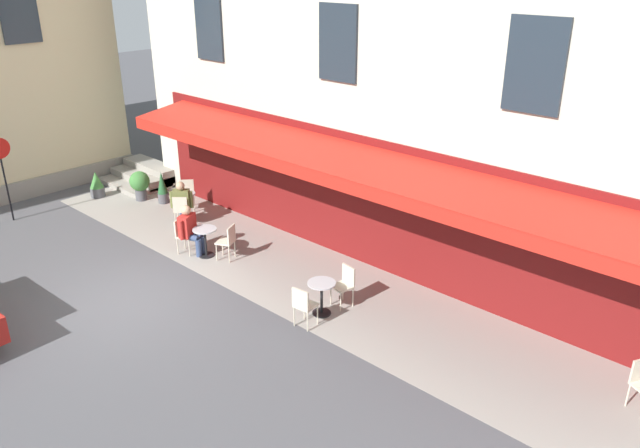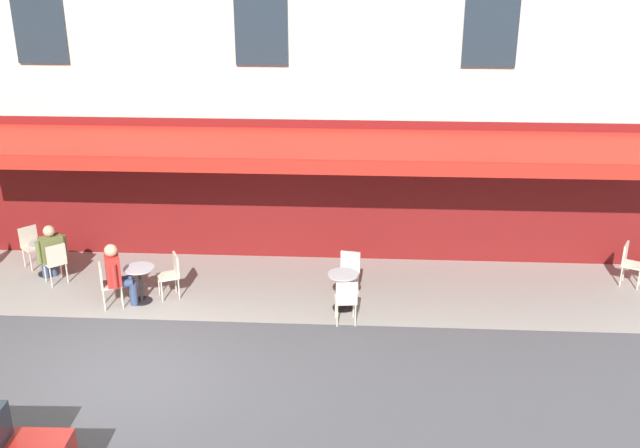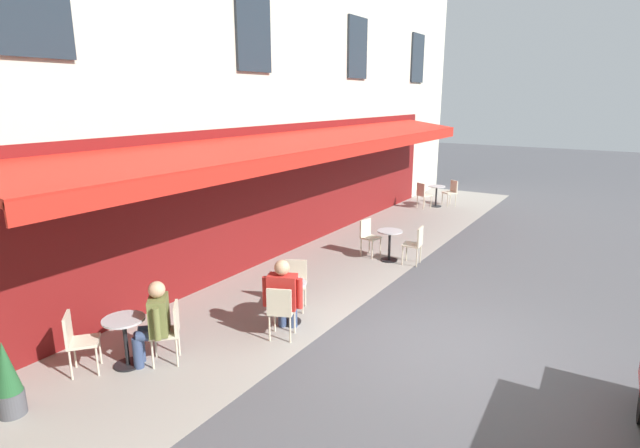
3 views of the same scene
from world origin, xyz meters
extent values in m
plane|color=#4C4C51|center=(0.00, 0.00, 0.00)|extent=(70.00, 70.00, 0.00)
cube|color=gray|center=(-3.25, -3.40, 0.00)|extent=(20.50, 3.20, 0.01)
cube|color=maroon|center=(-3.00, -4.97, 1.60)|extent=(16.00, 0.06, 3.20)
cube|color=red|center=(-3.00, -4.15, 2.85)|extent=(15.00, 1.70, 0.36)
cube|color=red|center=(-3.00, -3.32, 2.62)|extent=(15.00, 0.04, 0.28)
cube|color=#232D38|center=(-6.33, -4.96, 5.20)|extent=(1.10, 0.06, 1.70)
cube|color=#232D38|center=(-1.67, -4.96, 5.20)|extent=(1.10, 0.06, 1.70)
cube|color=#232D38|center=(3.00, -4.96, 5.20)|extent=(1.10, 0.06, 1.70)
cube|color=#232D38|center=(7.96, -2.00, 5.50)|extent=(0.06, 1.10, 1.70)
cube|color=gray|center=(6.60, -4.20, 0.07)|extent=(2.40, 1.40, 0.15)
cube|color=gray|center=(6.60, -4.55, 0.22)|extent=(2.40, 1.05, 0.30)
cube|color=gray|center=(6.60, -4.90, 0.38)|extent=(2.40, 0.70, 0.45)
cylinder|color=black|center=(2.99, -3.69, 0.01)|extent=(0.40, 0.40, 0.03)
cylinder|color=black|center=(2.99, -3.69, 0.36)|extent=(0.06, 0.06, 0.72)
cylinder|color=#B7B7BC|center=(2.99, -3.69, 0.73)|extent=(0.60, 0.60, 0.03)
cylinder|color=beige|center=(2.61, -3.53, 0.23)|extent=(0.03, 0.03, 0.45)
cylinder|color=beige|center=(2.86, -3.30, 0.23)|extent=(0.03, 0.03, 0.45)
cylinder|color=beige|center=(2.37, -3.29, 0.23)|extent=(0.03, 0.03, 0.45)
cylinder|color=beige|center=(2.62, -3.05, 0.23)|extent=(0.03, 0.03, 0.45)
cube|color=beige|center=(2.62, -3.29, 0.47)|extent=(0.57, 0.57, 0.04)
cube|color=beige|center=(2.49, -3.16, 0.70)|extent=(0.32, 0.30, 0.42)
cylinder|color=beige|center=(3.39, -3.81, 0.23)|extent=(0.03, 0.03, 0.45)
cylinder|color=beige|center=(3.17, -4.07, 0.23)|extent=(0.03, 0.03, 0.45)
cylinder|color=beige|center=(3.65, -4.03, 0.23)|extent=(0.03, 0.03, 0.45)
cylinder|color=beige|center=(3.43, -4.29, 0.23)|extent=(0.03, 0.03, 0.45)
cube|color=beige|center=(3.41, -4.05, 0.47)|extent=(0.56, 0.56, 0.04)
cube|color=beige|center=(3.55, -4.17, 0.70)|extent=(0.29, 0.33, 0.42)
cylinder|color=black|center=(-3.47, -2.47, 0.01)|extent=(0.40, 0.40, 0.03)
cylinder|color=black|center=(-3.47, -2.47, 0.36)|extent=(0.06, 0.06, 0.72)
cylinder|color=#B7B7BC|center=(-3.47, -2.47, 0.73)|extent=(0.60, 0.60, 0.03)
cylinder|color=beige|center=(-3.68, -2.11, 0.23)|extent=(0.03, 0.03, 0.45)
cylinder|color=beige|center=(-3.35, -2.07, 0.23)|extent=(0.03, 0.03, 0.45)
cylinder|color=beige|center=(-3.72, -1.78, 0.23)|extent=(0.03, 0.03, 0.45)
cylinder|color=beige|center=(-3.39, -1.74, 0.23)|extent=(0.03, 0.03, 0.45)
cube|color=beige|center=(-3.54, -1.93, 0.47)|extent=(0.44, 0.44, 0.04)
cube|color=beige|center=(-3.56, -1.75, 0.70)|extent=(0.40, 0.09, 0.42)
cylinder|color=beige|center=(-3.37, -2.88, 0.23)|extent=(0.03, 0.03, 0.45)
cylinder|color=beige|center=(-3.71, -2.82, 0.23)|extent=(0.03, 0.03, 0.45)
cylinder|color=beige|center=(-3.43, -3.21, 0.23)|extent=(0.03, 0.03, 0.45)
cylinder|color=beige|center=(-3.77, -3.15, 0.23)|extent=(0.03, 0.03, 0.45)
cube|color=beige|center=(-3.57, -3.01, 0.47)|extent=(0.46, 0.46, 0.04)
cube|color=beige|center=(-3.60, -3.19, 0.70)|extent=(0.40, 0.11, 0.42)
cylinder|color=black|center=(0.55, -2.53, 0.01)|extent=(0.40, 0.40, 0.03)
cylinder|color=black|center=(0.55, -2.53, 0.36)|extent=(0.06, 0.06, 0.72)
cylinder|color=#B7B7BC|center=(0.55, -2.53, 0.73)|extent=(0.60, 0.60, 0.03)
cylinder|color=beige|center=(0.84, -2.22, 0.23)|extent=(0.03, 0.03, 0.45)
cylinder|color=beige|center=(0.97, -2.53, 0.23)|extent=(0.03, 0.03, 0.45)
cylinder|color=beige|center=(1.15, -2.09, 0.23)|extent=(0.03, 0.03, 0.45)
cylinder|color=beige|center=(1.28, -2.40, 0.23)|extent=(0.03, 0.03, 0.45)
cube|color=beige|center=(1.06, -2.31, 0.47)|extent=(0.52, 0.52, 0.04)
cube|color=beige|center=(1.23, -2.24, 0.70)|extent=(0.19, 0.38, 0.42)
cylinder|color=beige|center=(0.28, -2.84, 0.23)|extent=(0.03, 0.03, 0.45)
cylinder|color=beige|center=(0.14, -2.53, 0.23)|extent=(0.03, 0.03, 0.45)
cylinder|color=beige|center=(-0.02, -2.99, 0.23)|extent=(0.03, 0.03, 0.45)
cylinder|color=beige|center=(-0.17, -2.68, 0.23)|extent=(0.03, 0.03, 0.45)
cube|color=beige|center=(0.06, -2.76, 0.47)|extent=(0.53, 0.53, 0.04)
cube|color=beige|center=(-0.11, -2.84, 0.70)|extent=(0.21, 0.38, 0.42)
cylinder|color=beige|center=(-9.24, -3.79, 0.23)|extent=(0.03, 0.03, 0.45)
cylinder|color=navy|center=(2.81, -3.63, 0.23)|extent=(0.14, 0.14, 0.47)
cylinder|color=navy|center=(2.70, -3.52, 0.49)|extent=(0.33, 0.34, 0.15)
cylinder|color=navy|center=(2.94, -3.51, 0.23)|extent=(0.14, 0.14, 0.47)
cylinder|color=navy|center=(2.83, -3.39, 0.49)|extent=(0.33, 0.34, 0.15)
cube|color=olive|center=(2.66, -3.34, 0.76)|extent=(0.50, 0.50, 0.55)
sphere|color=tan|center=(2.66, -3.34, 1.16)|extent=(0.24, 0.24, 0.24)
cylinder|color=olive|center=(2.46, -3.53, 0.75)|extent=(0.10, 0.10, 0.48)
cylinder|color=olive|center=(2.85, -3.15, 0.75)|extent=(0.10, 0.10, 0.48)
cylinder|color=navy|center=(0.66, -2.38, 0.23)|extent=(0.15, 0.15, 0.47)
cylinder|color=navy|center=(0.82, -2.31, 0.49)|extent=(0.37, 0.28, 0.16)
cylinder|color=navy|center=(0.73, -2.55, 0.23)|extent=(0.15, 0.15, 0.47)
cylinder|color=navy|center=(0.89, -2.48, 0.49)|extent=(0.37, 0.28, 0.16)
cube|color=red|center=(1.01, -2.33, 0.77)|extent=(0.43, 0.54, 0.57)
sphere|color=tan|center=(1.01, -2.33, 1.18)|extent=(0.25, 0.25, 0.25)
cylinder|color=red|center=(0.89, -2.07, 0.76)|extent=(0.10, 0.10, 0.50)
cylinder|color=red|center=(1.12, -2.60, 0.76)|extent=(0.10, 0.10, 0.50)
cylinder|color=black|center=(6.51, -0.18, 1.30)|extent=(0.05, 0.05, 2.60)
cylinder|color=#4C4C51|center=(5.21, -3.59, 0.18)|extent=(0.35, 0.35, 0.35)
sphere|color=#3D7A38|center=(5.21, -3.59, 0.62)|extent=(0.62, 0.62, 0.62)
cylinder|color=#4C4C51|center=(6.47, -2.81, 0.15)|extent=(0.44, 0.44, 0.31)
cone|color=#3D7A38|center=(6.47, -2.81, 0.57)|extent=(0.42, 0.42, 0.52)
cylinder|color=#4C4C51|center=(4.50, -3.92, 0.16)|extent=(0.32, 0.32, 0.32)
cone|color=#23562D|center=(4.50, -3.92, 0.66)|extent=(0.31, 0.31, 0.68)
camera|label=1|loc=(-11.12, 5.85, 6.97)|focal=34.68mm
camera|label=2|loc=(-3.74, 9.90, 6.48)|focal=39.59mm
camera|label=3|loc=(7.01, 2.17, 3.83)|focal=27.81mm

